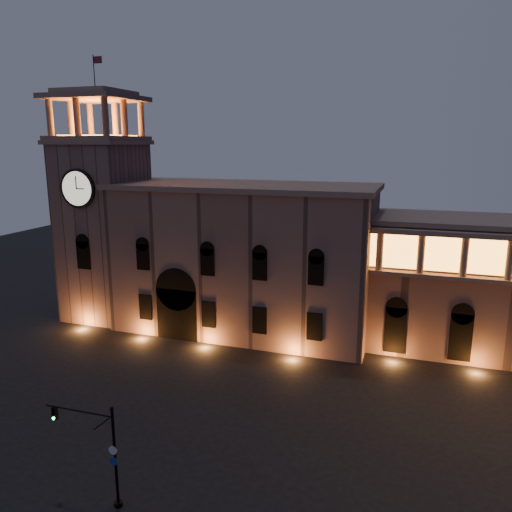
# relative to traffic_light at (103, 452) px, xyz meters

# --- Properties ---
(ground) EXTENTS (160.00, 160.00, 0.00)m
(ground) POSITION_rel_traffic_light_xyz_m (-0.22, 9.65, -3.60)
(ground) COLOR black
(ground) RESTS_ON ground
(government_building) EXTENTS (30.80, 12.80, 17.60)m
(government_building) POSITION_rel_traffic_light_xyz_m (-2.29, 31.58, 5.17)
(government_building) COLOR #7A594F
(government_building) RESTS_ON ground
(clock_tower) EXTENTS (9.80, 9.80, 32.40)m
(clock_tower) POSITION_rel_traffic_light_xyz_m (-20.72, 30.63, 8.90)
(clock_tower) COLOR #7A594F
(clock_tower) RESTS_ON ground
(traffic_light) EXTENTS (5.00, 0.55, 6.85)m
(traffic_light) POSITION_rel_traffic_light_xyz_m (0.00, 0.00, 0.00)
(traffic_light) COLOR black
(traffic_light) RESTS_ON ground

